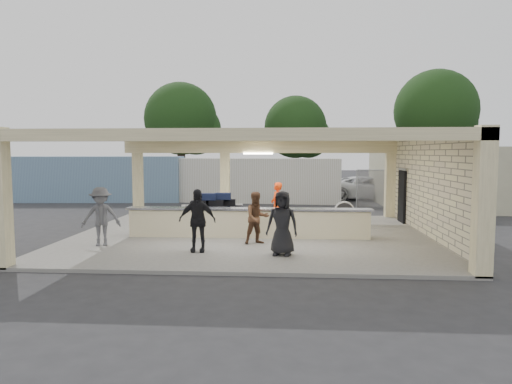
# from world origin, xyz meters

# --- Properties ---
(ground) EXTENTS (120.00, 120.00, 0.00)m
(ground) POSITION_xyz_m (0.00, 0.00, 0.00)
(ground) COLOR #262628
(ground) RESTS_ON ground
(pavilion) EXTENTS (12.01, 10.00, 3.55)m
(pavilion) POSITION_xyz_m (0.21, 0.66, 1.35)
(pavilion) COLOR slate
(pavilion) RESTS_ON ground
(baggage_counter) EXTENTS (8.20, 0.58, 0.98)m
(baggage_counter) POSITION_xyz_m (0.00, -0.50, 0.59)
(baggage_counter) COLOR beige
(baggage_counter) RESTS_ON pavilion
(luggage_cart) EXTENTS (2.57, 1.91, 1.35)m
(luggage_cart) POSITION_xyz_m (-1.42, 0.81, 0.84)
(luggage_cart) COLOR silver
(luggage_cart) RESTS_ON pavilion
(drum_fan) EXTENTS (0.82, 0.45, 0.89)m
(drum_fan) POSITION_xyz_m (3.57, 2.65, 0.58)
(drum_fan) COLOR silver
(drum_fan) RESTS_ON pavilion
(baggage_handler) EXTENTS (0.54, 0.71, 1.72)m
(baggage_handler) POSITION_xyz_m (0.90, 1.47, 0.96)
(baggage_handler) COLOR #FF3F0D
(baggage_handler) RESTS_ON pavilion
(passenger_a) EXTENTS (0.86, 0.63, 1.62)m
(passenger_a) POSITION_xyz_m (0.36, -1.60, 0.91)
(passenger_a) COLOR brown
(passenger_a) RESTS_ON pavilion
(passenger_b) EXTENTS (1.06, 0.41, 1.80)m
(passenger_b) POSITION_xyz_m (-1.27, -2.82, 1.00)
(passenger_b) COLOR black
(passenger_b) RESTS_ON pavilion
(passenger_c) EXTENTS (1.22, 0.70, 1.78)m
(passenger_c) POSITION_xyz_m (-4.36, -2.18, 0.99)
(passenger_c) COLOR #55565B
(passenger_c) RESTS_ON pavilion
(passenger_d) EXTENTS (0.93, 0.53, 1.78)m
(passenger_d) POSITION_xyz_m (1.15, -3.10, 0.99)
(passenger_d) COLOR black
(passenger_d) RESTS_ON pavilion
(car_white_a) EXTENTS (5.20, 2.69, 1.45)m
(car_white_a) POSITION_xyz_m (6.26, 13.11, 0.72)
(car_white_a) COLOR white
(car_white_a) RESTS_ON ground
(car_white_b) EXTENTS (4.93, 2.15, 1.52)m
(car_white_b) POSITION_xyz_m (11.06, 12.93, 0.76)
(car_white_b) COLOR white
(car_white_b) RESTS_ON ground
(car_dark) EXTENTS (4.08, 1.87, 1.31)m
(car_dark) POSITION_xyz_m (7.64, 14.10, 0.66)
(car_dark) COLOR black
(car_dark) RESTS_ON ground
(container_white) EXTENTS (12.05, 3.32, 2.58)m
(container_white) POSITION_xyz_m (-1.56, 11.52, 1.29)
(container_white) COLOR silver
(container_white) RESTS_ON ground
(container_blue) EXTENTS (10.50, 3.25, 2.69)m
(container_blue) POSITION_xyz_m (-10.24, 11.20, 1.34)
(container_blue) COLOR #678CA5
(container_blue) RESTS_ON ground
(fence) EXTENTS (12.06, 0.06, 2.03)m
(fence) POSITION_xyz_m (11.00, 9.00, 1.05)
(fence) COLOR gray
(fence) RESTS_ON ground
(tree_left) EXTENTS (6.60, 6.30, 9.00)m
(tree_left) POSITION_xyz_m (-7.68, 24.16, 5.59)
(tree_left) COLOR #382619
(tree_left) RESTS_ON ground
(tree_mid) EXTENTS (6.00, 5.60, 8.00)m
(tree_mid) POSITION_xyz_m (2.32, 26.16, 4.96)
(tree_mid) COLOR #382619
(tree_mid) RESTS_ON ground
(tree_right) EXTENTS (7.20, 7.00, 10.00)m
(tree_right) POSITION_xyz_m (14.32, 25.16, 6.21)
(tree_right) COLOR #382619
(tree_right) RESTS_ON ground
(adjacent_building) EXTENTS (6.00, 8.00, 3.20)m
(adjacent_building) POSITION_xyz_m (9.50, 10.00, 1.60)
(adjacent_building) COLOR #B7B391
(adjacent_building) RESTS_ON ground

